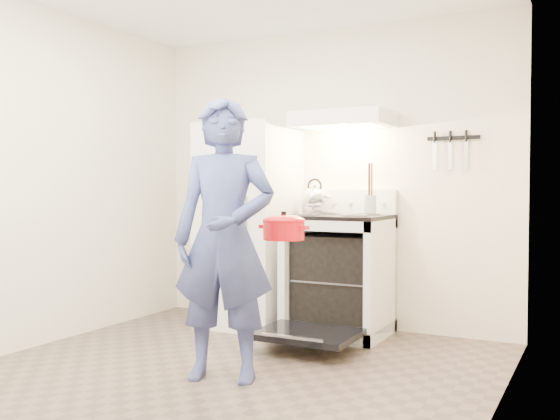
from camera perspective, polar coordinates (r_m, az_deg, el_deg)
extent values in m
plane|color=brown|center=(3.92, -6.31, -15.26)|extent=(3.60, 3.60, 0.00)
cube|color=beige|center=(5.33, 4.44, 2.94)|extent=(3.20, 0.02, 2.50)
cube|color=white|center=(5.29, -2.86, -1.38)|extent=(0.70, 0.70, 1.70)
cube|color=white|center=(4.99, 5.40, -6.09)|extent=(0.76, 0.65, 0.92)
cube|color=black|center=(4.95, 5.42, -0.63)|extent=(0.76, 0.65, 0.03)
cube|color=white|center=(5.21, 6.59, 0.76)|extent=(0.76, 0.07, 0.20)
cube|color=black|center=(4.52, 2.50, -11.26)|extent=(0.70, 0.54, 0.04)
cube|color=slate|center=(5.00, 5.40, -6.31)|extent=(0.60, 0.52, 0.01)
cube|color=white|center=(5.04, 5.77, 8.23)|extent=(0.76, 0.50, 0.12)
cube|color=black|center=(5.02, 15.56, 6.37)|extent=(0.40, 0.02, 0.03)
cylinder|color=#8B6549|center=(4.98, 5.03, -6.18)|extent=(0.31, 0.31, 0.02)
cylinder|color=silver|center=(4.68, 8.25, 0.55)|extent=(0.11, 0.11, 0.13)
imported|color=navy|center=(3.79, -5.12, -2.66)|extent=(0.72, 0.58, 1.71)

